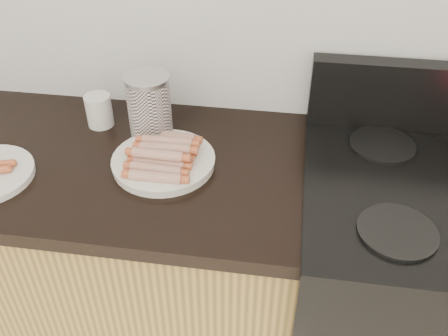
# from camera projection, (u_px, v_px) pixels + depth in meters

# --- Properties ---
(stove) EXTENTS (0.76, 0.65, 0.91)m
(stove) POSITION_uv_depth(u_px,v_px,m) (416.00, 306.00, 1.51)
(stove) COLOR black
(stove) RESTS_ON floor
(stove_panel) EXTENTS (0.76, 0.06, 0.20)m
(stove_panel) POSITION_uv_depth(u_px,v_px,m) (447.00, 99.00, 1.39)
(stove_panel) COLOR black
(stove_panel) RESTS_ON stove
(burner_near_left) EXTENTS (0.18, 0.18, 0.01)m
(burner_near_left) POSITION_uv_depth(u_px,v_px,m) (397.00, 232.00, 1.11)
(burner_near_left) COLOR black
(burner_near_left) RESTS_ON stove
(burner_far_left) EXTENTS (0.18, 0.18, 0.01)m
(burner_far_left) POSITION_uv_depth(u_px,v_px,m) (382.00, 145.00, 1.38)
(burner_far_left) COLOR black
(burner_far_left) RESTS_ON stove
(main_plate) EXTENTS (0.30, 0.30, 0.02)m
(main_plate) POSITION_uv_depth(u_px,v_px,m) (164.00, 162.00, 1.33)
(main_plate) COLOR silver
(main_plate) RESTS_ON counter_slab
(hotdog_pile) EXTENTS (0.13, 0.22, 0.05)m
(hotdog_pile) POSITION_uv_depth(u_px,v_px,m) (163.00, 153.00, 1.31)
(hotdog_pile) COLOR maroon
(hotdog_pile) RESTS_ON main_plate
(canister) EXTENTS (0.12, 0.12, 0.19)m
(canister) POSITION_uv_depth(u_px,v_px,m) (149.00, 107.00, 1.38)
(canister) COLOR white
(canister) RESTS_ON counter_slab
(mug) EXTENTS (0.10, 0.10, 0.10)m
(mug) POSITION_uv_depth(u_px,v_px,m) (99.00, 111.00, 1.46)
(mug) COLOR white
(mug) RESTS_ON counter_slab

